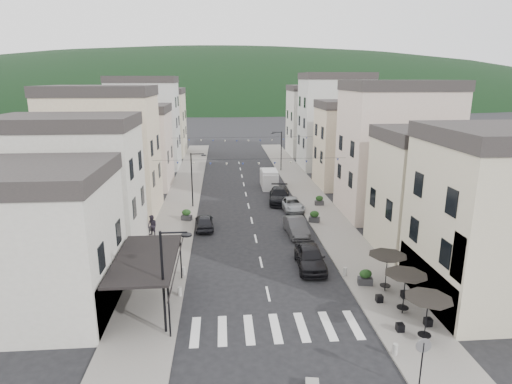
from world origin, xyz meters
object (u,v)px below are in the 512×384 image
(pedestrian_a, at_px, (159,256))
(pedestrian_b, at_px, (152,226))
(parked_car_b, at_px, (296,227))
(parked_car_e, at_px, (204,222))
(parked_car_a, at_px, (310,257))
(delivery_van, at_px, (269,178))
(parked_car_d, at_px, (279,195))
(parked_car_c, at_px, (292,204))

(pedestrian_a, relative_size, pedestrian_b, 0.93)
(parked_car_b, xyz_separation_m, parked_car_e, (-8.30, 2.24, -0.06))
(parked_car_a, relative_size, delivery_van, 1.00)
(parked_car_b, height_order, parked_car_e, parked_car_b)
(parked_car_e, distance_m, pedestrian_b, 4.88)
(parked_car_d, bearing_deg, pedestrian_a, -116.37)
(parked_car_e, xyz_separation_m, pedestrian_b, (-4.48, -1.89, 0.38))
(parked_car_d, xyz_separation_m, pedestrian_a, (-11.18, -16.77, 0.19))
(parked_car_c, height_order, pedestrian_a, pedestrian_a)
(parked_car_d, distance_m, parked_car_e, 11.59)
(delivery_van, distance_m, pedestrian_a, 26.11)
(parked_car_c, bearing_deg, delivery_van, 92.41)
(parked_car_c, height_order, pedestrian_b, pedestrian_b)
(delivery_van, bearing_deg, parked_car_e, -116.32)
(delivery_van, xyz_separation_m, pedestrian_a, (-10.77, -23.79, -0.16))
(parked_car_b, relative_size, delivery_van, 0.92)
(parked_car_d, height_order, pedestrian_a, pedestrian_a)
(parked_car_b, bearing_deg, parked_car_a, -94.16)
(parked_car_a, distance_m, pedestrian_b, 14.59)
(parked_car_a, bearing_deg, pedestrian_a, 179.42)
(parked_car_c, xyz_separation_m, pedestrian_a, (-12.10, -13.81, 0.37))
(parked_car_a, distance_m, delivery_van, 24.40)
(parked_car_b, distance_m, pedestrian_b, 12.79)
(delivery_van, bearing_deg, parked_car_a, -88.34)
(parked_car_d, xyz_separation_m, parked_car_e, (-8.20, -8.19, -0.11))
(delivery_van, relative_size, pedestrian_a, 2.82)
(pedestrian_a, bearing_deg, parked_car_c, 14.35)
(parked_car_b, xyz_separation_m, pedestrian_a, (-11.28, -6.34, 0.24))
(parked_car_c, bearing_deg, parked_car_b, -101.47)
(pedestrian_a, xyz_separation_m, pedestrian_b, (-1.50, 6.70, 0.07))
(delivery_van, bearing_deg, parked_car_b, -87.51)
(parked_car_e, xyz_separation_m, delivery_van, (7.79, 15.21, 0.47))
(parked_car_e, bearing_deg, parked_car_a, 127.73)
(parked_car_d, height_order, pedestrian_b, pedestrian_b)
(parked_car_a, relative_size, pedestrian_b, 2.60)
(parked_car_d, xyz_separation_m, pedestrian_b, (-12.68, -10.08, 0.27))
(parked_car_b, height_order, delivery_van, delivery_van)
(parked_car_a, height_order, delivery_van, delivery_van)
(parked_car_a, relative_size, pedestrian_a, 2.81)
(parked_car_c, relative_size, delivery_van, 0.92)
(parked_car_a, xyz_separation_m, parked_car_e, (-8.15, 9.19, -0.15))
(parked_car_a, relative_size, parked_car_e, 1.21)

